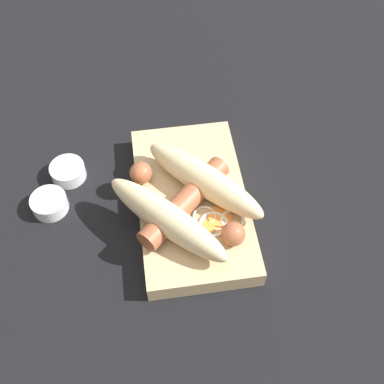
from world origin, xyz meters
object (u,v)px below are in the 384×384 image
(bread_roll, at_px, (186,199))
(condiment_cup_near, at_px, (68,172))
(condiment_cup_far, at_px, (50,204))
(food_tray, at_px, (192,202))
(sausage, at_px, (185,202))

(bread_roll, height_order, condiment_cup_near, bread_roll)
(condiment_cup_near, bearing_deg, condiment_cup_far, 154.53)
(bread_roll, bearing_deg, condiment_cup_near, 57.91)
(condiment_cup_near, bearing_deg, bread_roll, -122.09)
(bread_roll, bearing_deg, food_tray, -29.20)
(food_tray, bearing_deg, bread_roll, 150.80)
(bread_roll, distance_m, condiment_cup_far, 0.20)
(bread_roll, relative_size, condiment_cup_far, 4.32)
(food_tray, distance_m, condiment_cup_near, 0.20)
(sausage, distance_m, condiment_cup_far, 0.20)
(sausage, bearing_deg, condiment_cup_near, 57.73)
(condiment_cup_near, relative_size, condiment_cup_far, 1.00)
(condiment_cup_near, bearing_deg, sausage, -122.27)
(condiment_cup_near, height_order, condiment_cup_far, same)
(sausage, xyz_separation_m, condiment_cup_near, (0.10, 0.17, -0.04))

